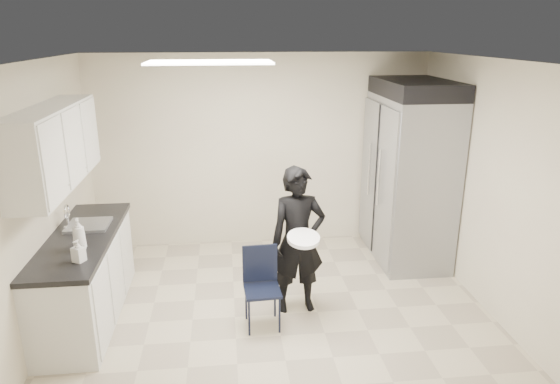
{
  "coord_description": "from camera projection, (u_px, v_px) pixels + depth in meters",
  "views": [
    {
      "loc": [
        -0.48,
        -4.59,
        2.85
      ],
      "look_at": [
        0.06,
        0.2,
        1.3
      ],
      "focal_mm": 32.0,
      "sensor_mm": 36.0,
      "label": 1
    }
  ],
  "objects": [
    {
      "name": "floor",
      "position": [
        277.0,
        314.0,
        5.27
      ],
      "size": [
        4.5,
        4.5,
        0.0
      ],
      "primitive_type": "plane",
      "color": "#B7AC90",
      "rests_on": "ground"
    },
    {
      "name": "ceiling",
      "position": [
        276.0,
        61.0,
        4.47
      ],
      "size": [
        4.5,
        4.5,
        0.0
      ],
      "primitive_type": "plane",
      "rotation": [
        3.14,
        0.0,
        0.0
      ],
      "color": "silver",
      "rests_on": "back_wall"
    },
    {
      "name": "back_wall",
      "position": [
        261.0,
        151.0,
        6.76
      ],
      "size": [
        4.5,
        0.0,
        4.5
      ],
      "primitive_type": "plane",
      "rotation": [
        1.57,
        0.0,
        0.0
      ],
      "color": "beige",
      "rests_on": "floor"
    },
    {
      "name": "left_wall",
      "position": [
        36.0,
        207.0,
        4.63
      ],
      "size": [
        0.0,
        4.0,
        4.0
      ],
      "primitive_type": "plane",
      "rotation": [
        1.57,
        0.0,
        1.57
      ],
      "color": "beige",
      "rests_on": "floor"
    },
    {
      "name": "right_wall",
      "position": [
        494.0,
        190.0,
        5.11
      ],
      "size": [
        0.0,
        4.0,
        4.0
      ],
      "primitive_type": "plane",
      "rotation": [
        1.57,
        0.0,
        -1.57
      ],
      "color": "beige",
      "rests_on": "floor"
    },
    {
      "name": "ceiling_panel",
      "position": [
        210.0,
        62.0,
        4.8
      ],
      "size": [
        1.2,
        0.6,
        0.02
      ],
      "primitive_type": "cube",
      "color": "white",
      "rests_on": "ceiling"
    },
    {
      "name": "lower_counter",
      "position": [
        86.0,
        279.0,
        5.12
      ],
      "size": [
        0.6,
        1.9,
        0.86
      ],
      "primitive_type": "cube",
      "color": "silver",
      "rests_on": "floor"
    },
    {
      "name": "countertop",
      "position": [
        81.0,
        238.0,
        4.98
      ],
      "size": [
        0.64,
        1.95,
        0.05
      ],
      "primitive_type": "cube",
      "color": "black",
      "rests_on": "lower_counter"
    },
    {
      "name": "sink",
      "position": [
        89.0,
        230.0,
        5.23
      ],
      "size": [
        0.42,
        0.4,
        0.14
      ],
      "primitive_type": "cube",
      "color": "gray",
      "rests_on": "countertop"
    },
    {
      "name": "faucet",
      "position": [
        67.0,
        217.0,
        5.16
      ],
      "size": [
        0.02,
        0.02,
        0.24
      ],
      "primitive_type": "cylinder",
      "color": "silver",
      "rests_on": "countertop"
    },
    {
      "name": "upper_cabinets",
      "position": [
        54.0,
        146.0,
        4.68
      ],
      "size": [
        0.35,
        1.8,
        0.75
      ],
      "primitive_type": "cube",
      "color": "silver",
      "rests_on": "left_wall"
    },
    {
      "name": "towel_dispenser",
      "position": [
        82.0,
        142.0,
        5.82
      ],
      "size": [
        0.22,
        0.3,
        0.35
      ],
      "primitive_type": "cube",
      "color": "black",
      "rests_on": "left_wall"
    },
    {
      "name": "notice_sticker_left",
      "position": [
        42.0,
        211.0,
        4.75
      ],
      "size": [
        0.0,
        0.12,
        0.07
      ],
      "primitive_type": "cube",
      "color": "yellow",
      "rests_on": "left_wall"
    },
    {
      "name": "notice_sticker_right",
      "position": [
        49.0,
        208.0,
        4.96
      ],
      "size": [
        0.0,
        0.12,
        0.07
      ],
      "primitive_type": "cube",
      "color": "yellow",
      "rests_on": "left_wall"
    },
    {
      "name": "commercial_fridge",
      "position": [
        409.0,
        180.0,
        6.35
      ],
      "size": [
        0.8,
        1.35,
        2.1
      ],
      "primitive_type": "cube",
      "color": "gray",
      "rests_on": "floor"
    },
    {
      "name": "fridge_compressor",
      "position": [
        416.0,
        88.0,
        5.99
      ],
      "size": [
        0.8,
        1.35,
        0.2
      ],
      "primitive_type": "cube",
      "color": "black",
      "rests_on": "commercial_fridge"
    },
    {
      "name": "folding_chair",
      "position": [
        262.0,
        291.0,
        4.95
      ],
      "size": [
        0.37,
        0.37,
        0.8
      ],
      "primitive_type": "cube",
      "rotation": [
        0.0,
        0.0,
        0.05
      ],
      "color": "black",
      "rests_on": "floor"
    },
    {
      "name": "man_tuxedo",
      "position": [
        298.0,
        241.0,
        5.17
      ],
      "size": [
        0.6,
        0.42,
        1.57
      ],
      "primitive_type": "imported",
      "rotation": [
        0.0,
        0.0,
        0.07
      ],
      "color": "black",
      "rests_on": "floor"
    },
    {
      "name": "bucket_lid",
      "position": [
        303.0,
        238.0,
        4.89
      ],
      "size": [
        0.35,
        0.35,
        0.04
      ],
      "primitive_type": "cylinder",
      "rotation": [
        0.0,
        0.0,
        0.07
      ],
      "color": "white",
      "rests_on": "man_tuxedo"
    },
    {
      "name": "soap_bottle_a",
      "position": [
        79.0,
        234.0,
        4.62
      ],
      "size": [
        0.14,
        0.14,
        0.31
      ],
      "primitive_type": "imported",
      "rotation": [
        0.0,
        0.0,
        0.17
      ],
      "color": "white",
      "rests_on": "countertop"
    },
    {
      "name": "soap_bottle_b",
      "position": [
        78.0,
        251.0,
        4.39
      ],
      "size": [
        0.13,
        0.13,
        0.21
      ],
      "primitive_type": "imported",
      "rotation": [
        0.0,
        0.0,
        -0.5
      ],
      "color": "silver",
      "rests_on": "countertop"
    }
  ]
}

